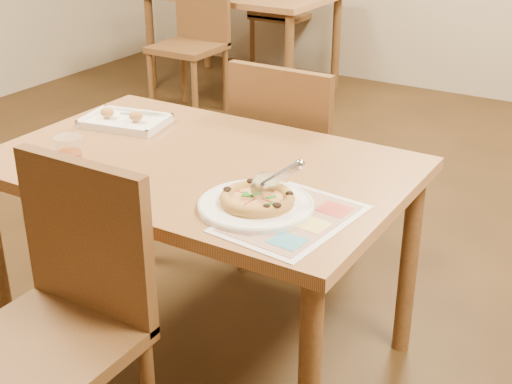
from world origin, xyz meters
The scene contains 12 objects.
dining_table centered at (0.00, 0.00, 0.63)m, with size 1.30×0.85×0.72m.
chair_near centered at (0.00, -0.60, 0.57)m, with size 0.42×0.42×0.47m.
chair_far centered at (0.00, 0.60, 0.57)m, with size 0.42×0.42×0.47m.
bg_table centered at (-1.60, 2.80, 0.63)m, with size 1.30×0.85×0.72m.
bg_chair_near centered at (-1.60, 2.20, 0.57)m, with size 0.42×0.42×0.47m.
bg_chair_far centered at (-1.60, 3.30, 0.57)m, with size 0.42×0.42×0.47m.
plate centered at (0.33, -0.20, 0.73)m, with size 0.31×0.31×0.02m, color white.
pizza centered at (0.33, -0.19, 0.75)m, with size 0.20×0.20×0.03m.
pizza_cutter centered at (0.37, -0.16, 0.80)m, with size 0.09×0.14×0.09m.
appetizer_tray centered at (-0.42, 0.14, 0.73)m, with size 0.32×0.25×0.06m.
glass_tumbler centered at (-0.29, -0.26, 0.77)m, with size 0.09×0.09×0.11m.
menu centered at (0.44, -0.20, 0.72)m, with size 0.28×0.39×0.01m, color silver.
Camera 1 is at (1.23, -1.68, 1.57)m, focal length 50.00 mm.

